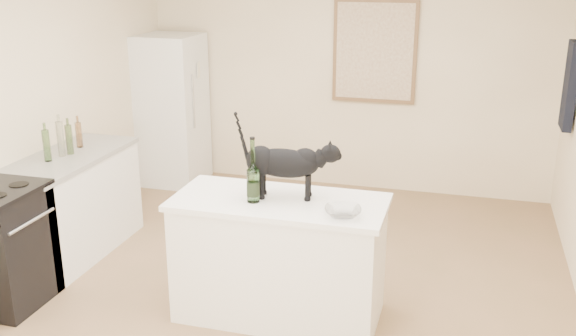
% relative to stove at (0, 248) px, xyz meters
% --- Properties ---
extents(floor, '(5.50, 5.50, 0.00)m').
position_rel_stove_xyz_m(floor, '(1.95, 0.60, -0.45)').
color(floor, '#946E4E').
rests_on(floor, ground).
extents(wall_back, '(4.50, 0.00, 4.50)m').
position_rel_stove_xyz_m(wall_back, '(1.95, 3.35, 0.85)').
color(wall_back, '#FAE8C1').
rests_on(wall_back, ground).
extents(wall_left, '(0.00, 5.50, 5.50)m').
position_rel_stove_xyz_m(wall_left, '(-0.30, 0.60, 0.85)').
color(wall_left, '#FAE8C1').
rests_on(wall_left, ground).
extents(island_base, '(1.44, 0.67, 0.86)m').
position_rel_stove_xyz_m(island_base, '(2.05, 0.40, -0.02)').
color(island_base, white).
rests_on(island_base, floor).
extents(island_top, '(1.50, 0.70, 0.04)m').
position_rel_stove_xyz_m(island_top, '(2.05, 0.40, 0.43)').
color(island_top, white).
rests_on(island_top, island_base).
extents(left_cabinets, '(0.60, 1.40, 0.86)m').
position_rel_stove_xyz_m(left_cabinets, '(0.00, 0.90, -0.02)').
color(left_cabinets, white).
rests_on(left_cabinets, floor).
extents(left_countertop, '(0.62, 1.44, 0.04)m').
position_rel_stove_xyz_m(left_countertop, '(0.00, 0.90, 0.43)').
color(left_countertop, gray).
rests_on(left_countertop, left_cabinets).
extents(stove, '(0.60, 0.60, 0.90)m').
position_rel_stove_xyz_m(stove, '(0.00, 0.00, 0.00)').
color(stove, black).
rests_on(stove, floor).
extents(fridge, '(0.68, 0.68, 1.70)m').
position_rel_stove_xyz_m(fridge, '(0.00, 2.95, 0.40)').
color(fridge, white).
rests_on(fridge, floor).
extents(artwork_frame, '(0.90, 0.03, 1.10)m').
position_rel_stove_xyz_m(artwork_frame, '(2.25, 3.32, 1.10)').
color(artwork_frame, brown).
rests_on(artwork_frame, wall_back).
extents(artwork_canvas, '(0.82, 0.00, 1.02)m').
position_rel_stove_xyz_m(artwork_canvas, '(2.25, 3.30, 1.10)').
color(artwork_canvas, beige).
rests_on(artwork_canvas, wall_back).
extents(hanging_garment, '(0.08, 0.34, 0.80)m').
position_rel_stove_xyz_m(hanging_garment, '(4.14, 2.65, 0.95)').
color(hanging_garment, black).
rests_on(hanging_garment, wall_right).
extents(black_cat, '(0.67, 0.29, 0.45)m').
position_rel_stove_xyz_m(black_cat, '(2.07, 0.45, 0.68)').
color(black_cat, black).
rests_on(black_cat, island_top).
extents(wine_bottle, '(0.09, 0.09, 0.41)m').
position_rel_stove_xyz_m(wine_bottle, '(1.89, 0.31, 0.65)').
color(wine_bottle, '#2C6026').
rests_on(wine_bottle, island_top).
extents(glass_bowl, '(0.28, 0.28, 0.06)m').
position_rel_stove_xyz_m(glass_bowl, '(2.54, 0.22, 0.48)').
color(glass_bowl, silver).
rests_on(glass_bowl, island_top).
extents(fridge_paper, '(0.03, 0.14, 0.18)m').
position_rel_stove_xyz_m(fridge_paper, '(0.34, 3.00, 0.87)').
color(fridge_paper, white).
rests_on(fridge_paper, fridge).
extents(counter_bottle_cluster, '(0.12, 0.49, 0.30)m').
position_rel_stove_xyz_m(counter_bottle_cluster, '(-0.02, 0.93, 0.58)').
color(counter_bottle_cluster, brown).
rests_on(counter_bottle_cluster, left_countertop).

